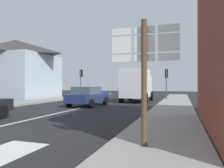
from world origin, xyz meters
TOP-DOWN VIEW (x-y plane):
  - ground_plane at (0.00, 10.00)m, footprint 80.00×80.00m
  - sidewalk_right at (6.13, 8.00)m, footprint 2.52×44.00m
  - sidewalk_left at (-6.13, 8.00)m, footprint 2.52×44.00m
  - lane_centre_stripe at (0.00, 6.00)m, footprint 0.16×12.00m
  - clapboard_house_left at (-11.84, 15.43)m, footprint 8.81×8.09m
  - sedan_far at (-0.15, 10.10)m, footprint 2.08×4.26m
  - delivery_truck at (2.61, 15.14)m, footprint 2.50×5.01m
  - route_sign_post at (5.80, 0.34)m, footprint 1.66×0.14m
  - traffic_light_far_right at (5.17, 17.68)m, footprint 0.30×0.49m
  - traffic_light_far_left at (-5.17, 19.07)m, footprint 0.30×0.49m

SIDE VIEW (x-z plane):
  - ground_plane at x=0.00m, z-range 0.00..0.00m
  - lane_centre_stripe at x=0.00m, z-range 0.00..0.01m
  - sidewalk_right at x=6.13m, z-range 0.00..0.14m
  - sidewalk_left at x=-6.13m, z-range 0.00..0.14m
  - sedan_far at x=-0.15m, z-range 0.03..1.50m
  - delivery_truck at x=2.61m, z-range 0.13..3.18m
  - route_sign_post at x=5.80m, z-range 0.40..3.60m
  - traffic_light_far_right at x=5.17m, z-range 0.77..4.00m
  - traffic_light_far_left at x=-5.17m, z-range 0.84..4.33m
  - clapboard_house_left at x=-11.84m, z-range 0.03..6.91m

